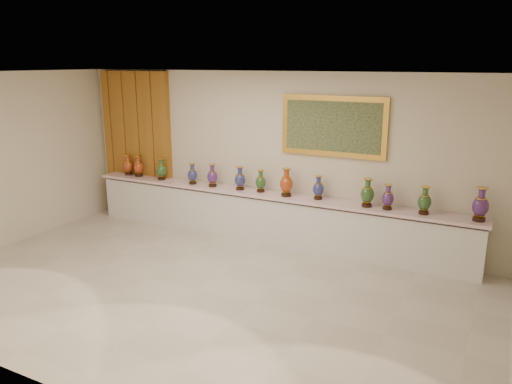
{
  "coord_description": "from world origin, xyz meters",
  "views": [
    {
      "loc": [
        3.72,
        -5.42,
        3.16
      ],
      "look_at": [
        0.07,
        1.7,
        1.06
      ],
      "focal_mm": 35.0,
      "sensor_mm": 36.0,
      "label": 1
    }
  ],
  "objects_px": {
    "vase_1": "(138,167)",
    "counter": "(267,218)",
    "vase_2": "(161,170)",
    "vase_0": "(128,166)"
  },
  "relations": [
    {
      "from": "vase_1",
      "to": "vase_2",
      "type": "height_order",
      "value": "same"
    },
    {
      "from": "vase_0",
      "to": "vase_1",
      "type": "relative_size",
      "value": 0.97
    },
    {
      "from": "vase_1",
      "to": "counter",
      "type": "bearing_deg",
      "value": 0.12
    },
    {
      "from": "vase_1",
      "to": "vase_2",
      "type": "distance_m",
      "value": 0.6
    },
    {
      "from": "vase_0",
      "to": "counter",
      "type": "bearing_deg",
      "value": -0.09
    },
    {
      "from": "vase_0",
      "to": "vase_1",
      "type": "xyz_separation_m",
      "value": [
        0.28,
        -0.01,
        0.0
      ]
    },
    {
      "from": "counter",
      "to": "vase_0",
      "type": "height_order",
      "value": "vase_0"
    },
    {
      "from": "vase_0",
      "to": "vase_2",
      "type": "distance_m",
      "value": 0.87
    },
    {
      "from": "counter",
      "to": "vase_2",
      "type": "distance_m",
      "value": 2.39
    },
    {
      "from": "vase_2",
      "to": "vase_1",
      "type": "bearing_deg",
      "value": 177.14
    }
  ]
}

